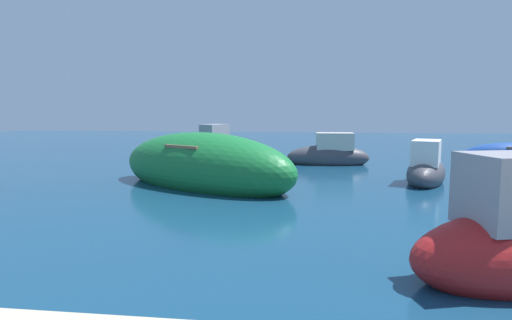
{
  "coord_description": "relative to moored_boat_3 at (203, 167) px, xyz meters",
  "views": [
    {
      "loc": [
        -6.8,
        -5.15,
        2.17
      ],
      "look_at": [
        -8.8,
        10.73,
        0.34
      ],
      "focal_mm": 29.76,
      "sensor_mm": 36.0,
      "label": 1
    }
  ],
  "objects": [
    {
      "name": "moored_boat_4",
      "position": [
        6.62,
        1.41,
        -0.17
      ],
      "size": [
        2.04,
        3.21,
        1.54
      ],
      "rotation": [
        0.0,
        0.0,
        1.23
      ],
      "color": "#3F3F47",
      "rests_on": "ground"
    },
    {
      "name": "moored_boat_3",
      "position": [
        0.0,
        0.0,
        0.0
      ],
      "size": [
        6.61,
        5.12,
        2.03
      ],
      "rotation": [
        0.0,
        0.0,
        2.62
      ],
      "color": "#197233",
      "rests_on": "ground"
    },
    {
      "name": "moored_boat_5",
      "position": [
        3.88,
        5.61,
        -0.16
      ],
      "size": [
        3.4,
        1.28,
        1.54
      ],
      "rotation": [
        0.0,
        0.0,
        3.18
      ],
      "color": "#3F3F47",
      "rests_on": "ground"
    },
    {
      "name": "moored_boat_8",
      "position": [
        -1.29,
        6.63,
        -0.12
      ],
      "size": [
        2.58,
        3.81,
        1.86
      ],
      "rotation": [
        0.0,
        0.0,
        4.32
      ],
      "color": "#197233",
      "rests_on": "ground"
    }
  ]
}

